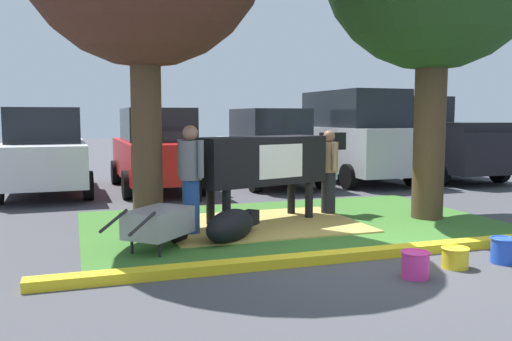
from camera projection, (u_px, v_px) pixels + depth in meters
ground_plane at (370, 257)px, 7.00m from camera, size 80.00×80.00×0.00m
grass_island at (293, 223)px, 9.15m from camera, size 6.92×4.42×0.02m
curb_yellow at (364, 254)px, 6.92m from camera, size 8.12×0.24×0.12m
hay_bedding at (262, 224)px, 8.99m from camera, size 3.20×2.40×0.04m
cow_holstein at (267, 161)px, 9.16m from camera, size 3.06×1.34×1.52m
calf_lying at (232, 226)px, 7.82m from camera, size 1.16×1.14×0.48m
person_handler at (329, 170)px, 9.88m from camera, size 0.34×0.53×1.57m
person_visitor_near at (191, 177)px, 8.16m from camera, size 0.34×0.46×1.69m
wheelbarrow at (160, 223)px, 7.27m from camera, size 1.33×1.36×0.63m
bucket_pink at (415, 264)px, 6.08m from camera, size 0.33×0.33×0.30m
bucket_yellow at (455, 257)px, 6.48m from camera, size 0.34×0.34×0.25m
bucket_blue at (503, 250)px, 6.69m from camera, size 0.33×0.33×0.32m
hatchback_white at (45, 152)px, 12.69m from camera, size 2.07×4.43×2.02m
sedan_red at (158, 150)px, 13.39m from camera, size 2.07×4.43×2.02m
sedan_silver at (269, 147)px, 14.49m from camera, size 2.07×4.43×2.02m
suv_dark_grey at (353, 136)px, 15.08m from camera, size 2.18×4.63×2.52m
pickup_truck_black at (427, 140)px, 16.12m from camera, size 2.28×5.43×2.42m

